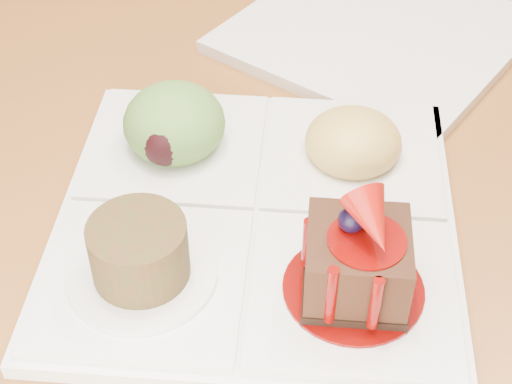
# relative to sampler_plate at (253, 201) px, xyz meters

# --- Properties ---
(ground) EXTENTS (6.00, 6.00, 0.00)m
(ground) POSITION_rel_sampler_plate_xyz_m (0.12, 0.53, -0.77)
(ground) COLOR #542E18
(sampler_plate) EXTENTS (0.33, 0.33, 0.11)m
(sampler_plate) POSITION_rel_sampler_plate_xyz_m (0.00, 0.00, 0.00)
(sampler_plate) COLOR silver
(sampler_plate) RESTS_ON dining_table
(second_plate) EXTENTS (0.33, 0.33, 0.01)m
(second_plate) POSITION_rel_sampler_plate_xyz_m (0.06, 0.27, -0.02)
(second_plate) COLOR silver
(second_plate) RESTS_ON dining_table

